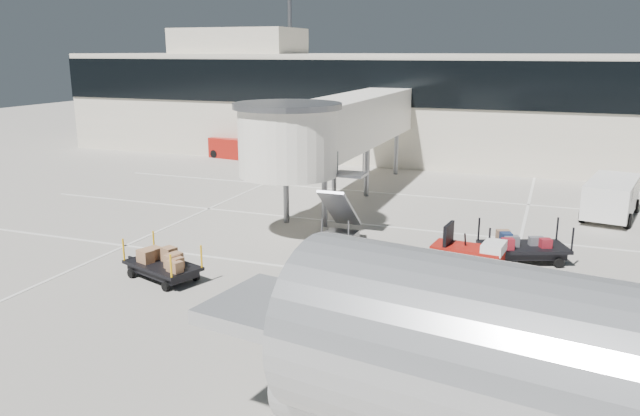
% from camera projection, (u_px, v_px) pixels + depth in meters
% --- Properties ---
extents(ground, '(140.00, 140.00, 0.00)m').
position_uv_depth(ground, '(325.00, 293.00, 21.82)').
color(ground, '#B5AFA2').
rests_on(ground, ground).
extents(lane_markings, '(40.00, 30.00, 0.02)m').
position_uv_depth(lane_markings, '(379.00, 224.00, 30.51)').
color(lane_markings, silver).
rests_on(lane_markings, ground).
extents(terminal, '(64.00, 12.11, 15.20)m').
position_uv_depth(terminal, '(456.00, 106.00, 48.07)').
color(terminal, beige).
rests_on(terminal, ground).
extents(jet_bridge, '(5.70, 20.40, 6.03)m').
position_uv_depth(jet_bridge, '(335.00, 127.00, 33.25)').
color(jet_bridge, white).
rests_on(jet_bridge, ground).
extents(baggage_tug, '(2.81, 1.97, 1.75)m').
position_uv_depth(baggage_tug, '(469.00, 254.00, 23.94)').
color(baggage_tug, '#9A150E').
rests_on(baggage_tug, ground).
extents(suitcase_cart, '(4.19, 2.82, 1.63)m').
position_uv_depth(suitcase_cart, '(523.00, 248.00, 24.92)').
color(suitcase_cart, black).
rests_on(suitcase_cart, ground).
extents(box_cart_near, '(3.31, 1.40, 1.29)m').
position_uv_depth(box_cart_near, '(374.00, 278.00, 21.85)').
color(box_cart_near, black).
rests_on(box_cart_near, ground).
extents(box_cart_far, '(3.73, 2.38, 1.44)m').
position_uv_depth(box_cart_far, '(165.00, 266.00, 22.92)').
color(box_cart_far, black).
rests_on(box_cart_far, ground).
extents(ground_worker, '(0.62, 0.46, 1.56)m').
position_uv_depth(ground_worker, '(304.00, 308.00, 18.56)').
color(ground_worker, '#BAEC18').
rests_on(ground_worker, ground).
extents(minivan, '(3.05, 5.46, 1.96)m').
position_uv_depth(minivan, '(612.00, 194.00, 31.54)').
color(minivan, white).
rests_on(minivan, ground).
extents(belt_loader, '(4.44, 2.27, 2.05)m').
position_uv_depth(belt_loader, '(235.00, 148.00, 49.05)').
color(belt_loader, '#9A150E').
rests_on(belt_loader, ground).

